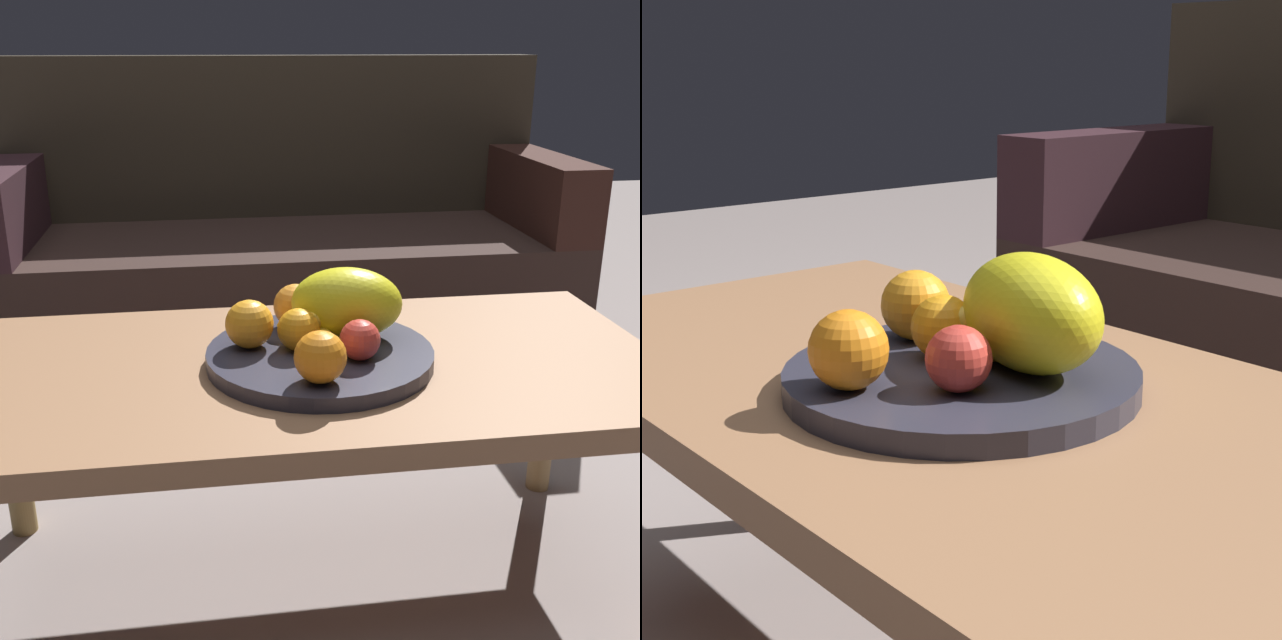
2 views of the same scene
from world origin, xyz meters
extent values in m
cube|color=#966947|center=(0.00, 0.00, 0.43)|extent=(1.18, 0.59, 0.04)
cylinder|color=olive|center=(-0.55, 0.25, 0.20)|extent=(0.05, 0.05, 0.41)
cube|color=#311B21|center=(-0.70, 1.11, 0.51)|extent=(0.14, 0.70, 0.22)
cylinder|color=#2F2E3C|center=(0.02, -0.01, 0.46)|extent=(0.37, 0.37, 0.03)
ellipsoid|color=yellow|center=(0.07, 0.04, 0.53)|extent=(0.21, 0.16, 0.12)
sphere|color=orange|center=(-0.02, -0.01, 0.51)|extent=(0.07, 0.07, 0.07)
sphere|color=orange|center=(-0.09, 0.02, 0.51)|extent=(0.08, 0.08, 0.08)
sphere|color=orange|center=(0.00, -0.14, 0.51)|extent=(0.08, 0.08, 0.08)
sphere|color=orange|center=(-0.01, 0.10, 0.51)|extent=(0.08, 0.08, 0.08)
sphere|color=red|center=(0.07, -0.06, 0.50)|extent=(0.06, 0.06, 0.06)
ellipsoid|color=gold|center=(0.03, 0.04, 0.49)|extent=(0.15, 0.08, 0.03)
ellipsoid|color=yellow|center=(0.02, 0.02, 0.49)|extent=(0.07, 0.15, 0.03)
ellipsoid|color=yellow|center=(0.03, 0.03, 0.49)|extent=(0.14, 0.11, 0.03)
ellipsoid|color=gold|center=(0.02, 0.02, 0.51)|extent=(0.12, 0.14, 0.03)
ellipsoid|color=yellow|center=(0.03, 0.04, 0.51)|extent=(0.15, 0.09, 0.03)
camera|label=1|loc=(-0.15, -1.15, 0.94)|focal=43.23mm
camera|label=2|loc=(0.74, -0.62, 0.78)|focal=54.28mm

